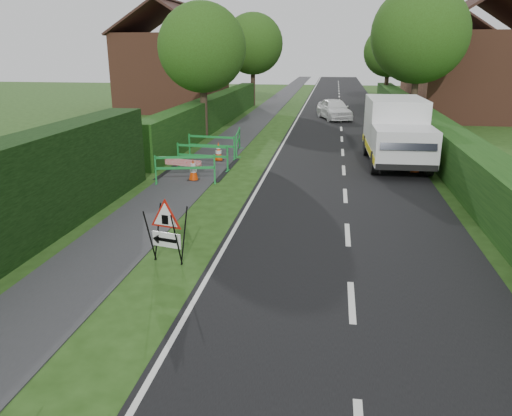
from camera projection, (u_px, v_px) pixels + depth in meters
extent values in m
plane|color=#214012|center=(205.00, 320.00, 8.52)|extent=(120.00, 120.00, 0.00)
cube|color=black|center=(340.00, 105.00, 41.11)|extent=(6.00, 90.00, 0.02)
cube|color=#2D2D30|center=(274.00, 104.00, 41.91)|extent=(2.00, 90.00, 0.02)
cube|color=#14380F|center=(215.00, 126.00, 29.96)|extent=(1.00, 24.00, 1.80)
cube|color=#14380F|center=(431.00, 151.00, 22.64)|extent=(1.20, 50.00, 1.50)
cube|color=brown|center=(174.00, 73.00, 37.38)|extent=(7.00, 7.00, 5.50)
cube|color=#331E19|center=(148.00, 18.00, 36.47)|extent=(4.00, 7.40, 2.58)
cube|color=#331E19|center=(194.00, 18.00, 35.96)|extent=(4.00, 7.40, 2.58)
cube|color=#331E19|center=(170.00, 2.00, 35.89)|extent=(0.25, 7.40, 0.18)
cube|color=brown|center=(475.00, 76.00, 32.45)|extent=(7.00, 7.00, 5.50)
cube|color=#331E19|center=(454.00, 13.00, 31.54)|extent=(4.00, 7.40, 2.58)
cube|color=#331E19|center=(512.00, 13.00, 31.03)|extent=(4.00, 7.40, 2.58)
cube|color=brown|center=(446.00, 68.00, 45.49)|extent=(7.00, 7.00, 5.50)
cube|color=#331E19|center=(431.00, 24.00, 44.58)|extent=(4.00, 7.40, 2.58)
cube|color=#331E19|center=(472.00, 24.00, 44.07)|extent=(4.00, 7.40, 2.58)
cube|color=#331E19|center=(453.00, 11.00, 44.00)|extent=(0.25, 7.40, 0.18)
cylinder|color=#2D2116|center=(204.00, 112.00, 25.74)|extent=(0.36, 0.36, 2.62)
sphere|color=#264512|center=(202.00, 48.00, 24.77)|extent=(4.40, 4.40, 4.40)
cylinder|color=#2D2116|center=(413.00, 104.00, 27.85)|extent=(0.36, 0.36, 2.97)
sphere|color=#264512|center=(420.00, 34.00, 26.73)|extent=(5.20, 5.20, 5.20)
cylinder|color=#2D2116|center=(253.00, 88.00, 40.78)|extent=(0.36, 0.36, 2.80)
sphere|color=#264512|center=(253.00, 44.00, 39.73)|extent=(4.80, 4.80, 4.80)
cylinder|color=#2D2116|center=(386.00, 88.00, 43.00)|extent=(0.36, 0.36, 2.45)
sphere|color=#264512|center=(389.00, 52.00, 42.09)|extent=(4.20, 4.20, 4.20)
cylinder|color=black|center=(150.00, 236.00, 10.56)|extent=(0.12, 0.37, 1.22)
cylinder|color=black|center=(158.00, 232.00, 10.83)|extent=(0.12, 0.37, 1.22)
cylinder|color=black|center=(177.00, 240.00, 10.33)|extent=(0.12, 0.37, 1.22)
cylinder|color=black|center=(184.00, 236.00, 10.60)|extent=(0.12, 0.37, 1.22)
cube|color=white|center=(167.00, 240.00, 10.58)|extent=(0.67, 0.18, 0.33)
cube|color=black|center=(166.00, 240.00, 10.57)|extent=(0.47, 0.13, 0.08)
cone|color=black|center=(156.00, 238.00, 10.67)|extent=(0.20, 0.23, 0.20)
cube|color=black|center=(165.00, 220.00, 10.43)|extent=(0.15, 0.05, 0.20)
cube|color=silver|center=(394.00, 124.00, 20.45)|extent=(2.25, 3.54, 2.09)
cube|color=silver|center=(403.00, 145.00, 18.08)|extent=(2.22, 2.30, 1.28)
cube|color=black|center=(409.00, 142.00, 16.96)|extent=(1.91, 0.29, 0.59)
cube|color=yellow|center=(368.00, 148.00, 19.88)|extent=(0.15, 5.35, 0.26)
cube|color=yellow|center=(424.00, 149.00, 19.61)|extent=(0.15, 5.35, 0.26)
cube|color=black|center=(406.00, 167.00, 17.24)|extent=(2.12, 0.18, 0.22)
cylinder|color=black|center=(375.00, 163.00, 18.34)|extent=(0.28, 0.87, 0.87)
cylinder|color=black|center=(429.00, 164.00, 18.10)|extent=(0.28, 0.87, 0.87)
cylinder|color=black|center=(367.00, 145.00, 21.64)|extent=(0.28, 0.87, 0.87)
cylinder|color=black|center=(413.00, 146.00, 21.40)|extent=(0.28, 0.87, 0.87)
cube|color=black|center=(415.00, 172.00, 18.68)|extent=(0.38, 0.38, 0.04)
cone|color=#E13E07|center=(416.00, 162.00, 18.56)|extent=(0.32, 0.32, 0.75)
cylinder|color=white|center=(416.00, 163.00, 18.57)|extent=(0.25, 0.25, 0.14)
cylinder|color=white|center=(416.00, 158.00, 18.51)|extent=(0.17, 0.17, 0.10)
cube|color=black|center=(414.00, 158.00, 21.14)|extent=(0.38, 0.38, 0.04)
cone|color=#E13E07|center=(415.00, 149.00, 21.02)|extent=(0.32, 0.32, 0.75)
cylinder|color=white|center=(415.00, 150.00, 21.03)|extent=(0.25, 0.25, 0.14)
cylinder|color=white|center=(415.00, 145.00, 20.97)|extent=(0.17, 0.17, 0.10)
cube|color=black|center=(402.00, 151.00, 22.53)|extent=(0.38, 0.38, 0.04)
cone|color=#E13E07|center=(403.00, 142.00, 22.41)|extent=(0.32, 0.32, 0.75)
cylinder|color=white|center=(403.00, 143.00, 22.42)|extent=(0.25, 0.25, 0.14)
cylinder|color=white|center=(403.00, 139.00, 22.36)|extent=(0.17, 0.17, 0.10)
cube|color=black|center=(194.00, 180.00, 17.56)|extent=(0.38, 0.38, 0.04)
cone|color=#E13E07|center=(193.00, 169.00, 17.44)|extent=(0.32, 0.32, 0.75)
cylinder|color=white|center=(193.00, 170.00, 17.45)|extent=(0.25, 0.25, 0.14)
cylinder|color=white|center=(193.00, 165.00, 17.39)|extent=(0.17, 0.17, 0.10)
cube|color=black|center=(219.00, 160.00, 20.64)|extent=(0.38, 0.38, 0.04)
cone|color=#E13E07|center=(219.00, 151.00, 20.52)|extent=(0.32, 0.32, 0.75)
cylinder|color=white|center=(219.00, 152.00, 20.53)|extent=(0.25, 0.25, 0.14)
cylinder|color=white|center=(218.00, 147.00, 20.47)|extent=(0.17, 0.17, 0.10)
cube|color=#198935|center=(156.00, 170.00, 16.94)|extent=(0.06, 0.06, 1.00)
cube|color=#198935|center=(215.00, 169.00, 17.09)|extent=(0.06, 0.06, 1.00)
cube|color=#198935|center=(185.00, 157.00, 16.89)|extent=(1.96, 0.50, 0.08)
cube|color=#198935|center=(185.00, 168.00, 17.00)|extent=(1.96, 0.50, 0.08)
cube|color=#198935|center=(156.00, 184.00, 17.09)|extent=(0.14, 0.35, 0.04)
cube|color=#198935|center=(215.00, 182.00, 17.23)|extent=(0.14, 0.35, 0.04)
cube|color=#198935|center=(178.00, 156.00, 19.22)|extent=(0.06, 0.06, 1.00)
cube|color=#198935|center=(228.00, 158.00, 18.72)|extent=(0.06, 0.06, 1.00)
cube|color=#198935|center=(202.00, 146.00, 18.84)|extent=(1.99, 0.27, 0.08)
cube|color=#198935|center=(203.00, 156.00, 18.95)|extent=(1.99, 0.27, 0.08)
cube|color=#198935|center=(179.00, 168.00, 19.36)|extent=(0.10, 0.35, 0.04)
cube|color=#198935|center=(228.00, 171.00, 18.86)|extent=(0.10, 0.35, 0.04)
cube|color=#198935|center=(190.00, 146.00, 21.20)|extent=(0.06, 0.06, 1.00)
cube|color=#198935|center=(234.00, 148.00, 20.70)|extent=(0.06, 0.06, 1.00)
cube|color=#198935|center=(211.00, 137.00, 20.83)|extent=(1.99, 0.27, 0.08)
cube|color=#198935|center=(212.00, 146.00, 20.94)|extent=(1.99, 0.27, 0.08)
cube|color=#198935|center=(190.00, 157.00, 21.35)|extent=(0.10, 0.35, 0.04)
cube|color=#198935|center=(235.00, 159.00, 20.85)|extent=(0.10, 0.35, 0.04)
cube|color=#198935|center=(236.00, 146.00, 21.16)|extent=(0.06, 0.06, 1.00)
cube|color=#198935|center=(240.00, 138.00, 23.06)|extent=(0.06, 0.06, 1.00)
cube|color=#198935|center=(238.00, 132.00, 21.98)|extent=(0.29, 1.99, 0.08)
cube|color=#198935|center=(238.00, 141.00, 22.10)|extent=(0.29, 1.99, 0.08)
cube|color=#198935|center=(237.00, 157.00, 21.30)|extent=(0.35, 0.10, 0.04)
cube|color=#198935|center=(240.00, 148.00, 23.21)|extent=(0.35, 0.10, 0.04)
cube|color=red|center=(184.00, 174.00, 18.42)|extent=(1.47, 0.37, 0.25)
imported|color=white|center=(334.00, 109.00, 32.75)|extent=(2.67, 4.27, 1.36)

